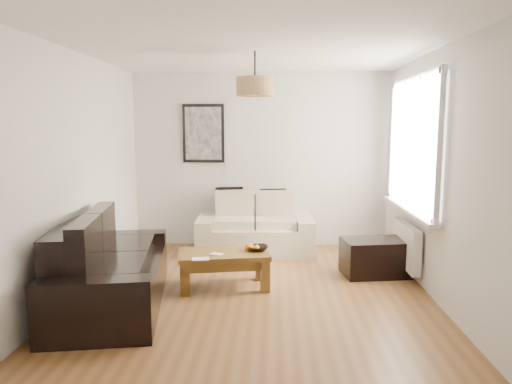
{
  "coord_description": "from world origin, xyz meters",
  "views": [
    {
      "loc": [
        0.22,
        -4.82,
        1.82
      ],
      "look_at": [
        0.0,
        0.6,
        1.05
      ],
      "focal_mm": 33.04,
      "sensor_mm": 36.0,
      "label": 1
    }
  ],
  "objects_px": {
    "loveseat_cream": "(255,225)",
    "coffee_table": "(224,270)",
    "ottoman": "(375,257)",
    "sofa_leather": "(112,264)"
  },
  "relations": [
    {
      "from": "loveseat_cream",
      "to": "coffee_table",
      "type": "relative_size",
      "value": 1.65
    },
    {
      "from": "coffee_table",
      "to": "ottoman",
      "type": "distance_m",
      "value": 1.87
    },
    {
      "from": "loveseat_cream",
      "to": "sofa_leather",
      "type": "relative_size",
      "value": 0.83
    },
    {
      "from": "sofa_leather",
      "to": "coffee_table",
      "type": "relative_size",
      "value": 1.99
    },
    {
      "from": "coffee_table",
      "to": "ottoman",
      "type": "xyz_separation_m",
      "value": [
        1.8,
        0.52,
        0.02
      ]
    },
    {
      "from": "loveseat_cream",
      "to": "ottoman",
      "type": "height_order",
      "value": "loveseat_cream"
    },
    {
      "from": "sofa_leather",
      "to": "coffee_table",
      "type": "distance_m",
      "value": 1.24
    },
    {
      "from": "loveseat_cream",
      "to": "coffee_table",
      "type": "xyz_separation_m",
      "value": [
        -0.29,
        -1.49,
        -0.2
      ]
    },
    {
      "from": "sofa_leather",
      "to": "ottoman",
      "type": "xyz_separation_m",
      "value": [
        2.88,
        1.08,
        -0.21
      ]
    },
    {
      "from": "loveseat_cream",
      "to": "coffee_table",
      "type": "height_order",
      "value": "loveseat_cream"
    }
  ]
}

